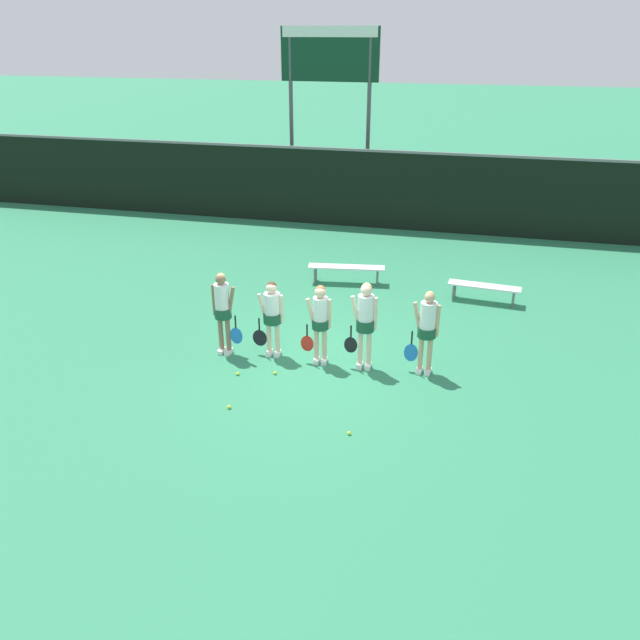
% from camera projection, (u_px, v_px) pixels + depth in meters
% --- Properties ---
extents(ground_plane, '(140.00, 140.00, 0.00)m').
position_uv_depth(ground_plane, '(320.00, 362.00, 12.76)').
color(ground_plane, '#2D7F56').
extents(fence_windscreen, '(60.00, 0.08, 2.61)m').
position_uv_depth(fence_windscreen, '(388.00, 190.00, 20.66)').
color(fence_windscreen, black).
rests_on(fence_windscreen, ground_plane).
extents(scoreboard, '(3.40, 0.15, 6.25)m').
position_uv_depth(scoreboard, '(330.00, 71.00, 21.26)').
color(scoreboard, '#515156').
rests_on(scoreboard, ground_plane).
extents(bench_courtside, '(1.78, 0.53, 0.44)m').
position_uv_depth(bench_courtside, '(484.00, 288.00, 15.41)').
color(bench_courtside, silver).
rests_on(bench_courtside, ground_plane).
extents(bench_far, '(2.05, 0.63, 0.47)m').
position_uv_depth(bench_far, '(346.00, 269.00, 16.53)').
color(bench_far, silver).
rests_on(bench_far, ground_plane).
extents(player_0, '(0.62, 0.35, 1.78)m').
position_uv_depth(player_0, '(223.00, 307.00, 12.69)').
color(player_0, '#8C664C').
rests_on(player_0, ground_plane).
extents(player_1, '(0.67, 0.37, 1.63)m').
position_uv_depth(player_1, '(272.00, 313.00, 12.65)').
color(player_1, beige).
rests_on(player_1, ground_plane).
extents(player_2, '(0.61, 0.34, 1.68)m').
position_uv_depth(player_2, '(320.00, 318.00, 12.34)').
color(player_2, beige).
rests_on(player_2, ground_plane).
extents(player_3, '(0.63, 0.36, 1.82)m').
position_uv_depth(player_3, '(365.00, 318.00, 12.11)').
color(player_3, beige).
rests_on(player_3, ground_plane).
extents(player_4, '(0.64, 0.36, 1.73)m').
position_uv_depth(player_4, '(427.00, 326.00, 11.96)').
color(player_4, tan).
rests_on(player_4, ground_plane).
extents(tennis_ball_0, '(0.07, 0.07, 0.07)m').
position_uv_depth(tennis_ball_0, '(229.00, 407.00, 11.19)').
color(tennis_ball_0, '#CCE033').
rests_on(tennis_ball_0, ground_plane).
extents(tennis_ball_1, '(0.07, 0.07, 0.07)m').
position_uv_depth(tennis_ball_1, '(270.00, 338.00, 13.68)').
color(tennis_ball_1, '#CCE033').
rests_on(tennis_ball_1, ground_plane).
extents(tennis_ball_2, '(0.07, 0.07, 0.07)m').
position_uv_depth(tennis_ball_2, '(238.00, 374.00, 12.27)').
color(tennis_ball_2, '#CCE033').
rests_on(tennis_ball_2, ground_plane).
extents(tennis_ball_3, '(0.07, 0.07, 0.07)m').
position_uv_depth(tennis_ball_3, '(275.00, 373.00, 12.29)').
color(tennis_ball_3, '#CCE033').
rests_on(tennis_ball_3, ground_plane).
extents(tennis_ball_4, '(0.07, 0.07, 0.07)m').
position_uv_depth(tennis_ball_4, '(349.00, 433.00, 10.47)').
color(tennis_ball_4, '#CCE033').
rests_on(tennis_ball_4, ground_plane).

